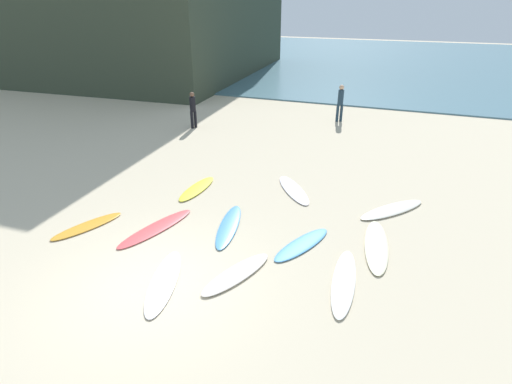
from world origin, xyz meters
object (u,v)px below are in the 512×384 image
Objects in this scene: surfboard_5 at (294,190)px; beachgoer_near at (340,101)px; surfboard_3 at (87,226)px; beachgoer_mid at (193,108)px; surfboard_1 at (302,244)px; surfboard_4 at (156,228)px; surfboard_8 at (344,281)px; surfboard_6 at (197,189)px; surfboard_0 at (164,282)px; surfboard_7 at (376,246)px; surfboard_9 at (229,226)px; surfboard_10 at (392,210)px; surfboard_2 at (237,274)px.

beachgoer_near is (-0.00, 8.68, 1.00)m from surfboard_5.
beachgoer_mid is (-1.66, 9.33, 0.93)m from surfboard_3.
surfboard_1 is 0.81× the size of surfboard_4.
surfboard_6 is at bearing 145.21° from surfboard_8.
beachgoer_near is 1.07× the size of beachgoer_mid.
surfboard_0 is 5.32m from surfboard_7.
surfboard_8 is 12.78m from beachgoer_mid.
surfboard_3 is 1.00× the size of surfboard_6.
surfboard_8 reaches higher than surfboard_9.
surfboard_10 is at bearing 138.56° from surfboard_5.
surfboard_3 is at bearing 5.85° from surfboard_5.
surfboard_8 is 13.10m from beachgoer_near.
surfboard_2 is 3.70m from surfboard_7.
surfboard_5 is at bearing -112.42° from surfboard_4.
surfboard_8 is at bearing 119.19° from surfboard_10.
surfboard_6 is 1.11× the size of beachgoer_near.
beachgoer_near is at bearing 143.96° from beachgoer_mid.
surfboard_1 is 0.84× the size of surfboard_8.
surfboard_2 reaches higher than surfboard_0.
surfboard_7 is 1.07× the size of surfboard_9.
surfboard_0 is 3.57m from surfboard_1.
surfboard_3 is at bearing 139.57° from surfboard_0.
surfboard_5 is 0.96× the size of surfboard_9.
surfboard_9 is at bearing 139.41° from surfboard_6.
surfboard_2 and surfboard_10 have the same top height.
surfboard_8 is (7.06, 0.03, 0.01)m from surfboard_3.
surfboard_3 is at bearing 33.19° from surfboard_4.
surfboard_2 reaches higher than surfboard_3.
surfboard_5 reaches higher than surfboard_3.
surfboard_2 is 0.87× the size of surfboard_9.
surfboard_7 is 2.16m from surfboard_10.
surfboard_8 reaches higher than surfboard_5.
surfboard_4 is at bearing 15.75° from surfboard_5.
surfboard_1 is 4.56m from surfboard_6.
beachgoer_near reaches higher than surfboard_4.
surfboard_7 is (4.32, 3.10, 0.01)m from surfboard_0.
surfboard_7 reaches higher than surfboard_3.
surfboard_3 is 7.81m from surfboard_7.
surfboard_0 is at bearing -179.71° from surfboard_3.
surfboard_3 is at bearing -171.86° from surfboard_9.
surfboard_5 reaches higher than surfboard_4.
surfboard_8 reaches higher than surfboard_3.
surfboard_2 reaches higher than surfboard_4.
beachgoer_near is at bearing 95.92° from surfboard_8.
surfboard_2 is at bearing 174.96° from surfboard_4.
surfboard_9 is at bearing 72.31° from surfboard_10.
surfboard_2 is at bearing 57.79° from beachgoer_mid.
surfboard_2 is at bearing -170.45° from surfboard_8.
surfboard_4 is 9.48m from beachgoer_mid.
beachgoer_near reaches higher than surfboard_5.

